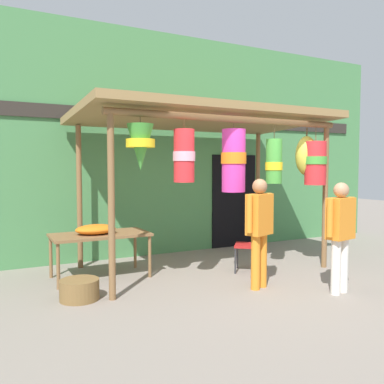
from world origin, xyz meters
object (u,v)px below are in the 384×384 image
at_px(wicker_basket_by_table, 79,290).
at_px(customer_foreground, 259,224).
at_px(display_table, 100,237).
at_px(vendor_in_orange, 340,229).
at_px(flower_heap_on_table, 97,229).
at_px(folding_chair, 252,242).

relative_size(wicker_basket_by_table, customer_foreground, 0.32).
xyz_separation_m(wicker_basket_by_table, customer_foreground, (2.40, -0.67, 0.79)).
distance_m(display_table, customer_foreground, 2.48).
relative_size(display_table, wicker_basket_by_table, 2.92).
relative_size(display_table, vendor_in_orange, 0.98).
bearing_deg(display_table, customer_foreground, -40.72).
xyz_separation_m(flower_heap_on_table, customer_foreground, (1.93, -1.58, 0.15)).
xyz_separation_m(flower_heap_on_table, vendor_in_orange, (2.77, -2.28, 0.12)).
bearing_deg(wicker_basket_by_table, vendor_in_orange, -22.88).
relative_size(flower_heap_on_table, customer_foreground, 0.40).
bearing_deg(folding_chair, customer_foreground, -119.60).
xyz_separation_m(display_table, flower_heap_on_table, (-0.06, -0.03, 0.14)).
distance_m(flower_heap_on_table, vendor_in_orange, 3.59).
height_order(flower_heap_on_table, customer_foreground, customer_foreground).
relative_size(display_table, customer_foreground, 0.95).
xyz_separation_m(display_table, wicker_basket_by_table, (-0.53, -0.94, -0.50)).
bearing_deg(flower_heap_on_table, wicker_basket_by_table, -117.18).
xyz_separation_m(display_table, customer_foreground, (1.87, -1.61, 0.29)).
xyz_separation_m(display_table, folding_chair, (2.32, -0.81, -0.13)).
xyz_separation_m(folding_chair, vendor_in_orange, (0.39, -1.50, 0.39)).
bearing_deg(vendor_in_orange, customer_foreground, 140.16).
bearing_deg(customer_foreground, vendor_in_orange, -39.84).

